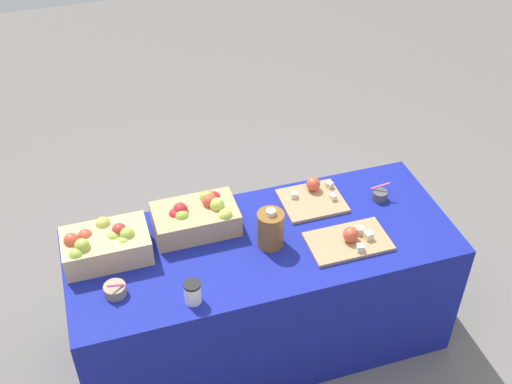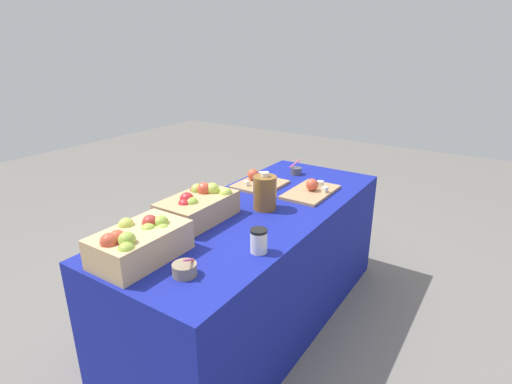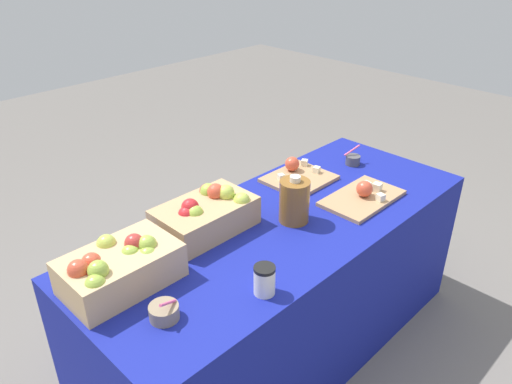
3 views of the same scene
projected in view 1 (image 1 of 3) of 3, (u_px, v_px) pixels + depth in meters
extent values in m
plane|color=slate|center=(262.00, 336.00, 3.59)|extent=(10.00, 10.00, 0.00)
cube|color=navy|center=(262.00, 292.00, 3.35)|extent=(1.90, 0.76, 0.74)
cube|color=tan|center=(106.00, 246.00, 2.99)|extent=(0.40, 0.25, 0.13)
sphere|color=#99B742|center=(114.00, 238.00, 2.96)|extent=(0.07, 0.07, 0.07)
sphere|color=#99B742|center=(125.00, 243.00, 2.95)|extent=(0.07, 0.07, 0.07)
sphere|color=#99B742|center=(127.00, 235.00, 2.95)|extent=(0.07, 0.07, 0.07)
sphere|color=#D14C33|center=(85.00, 236.00, 2.96)|extent=(0.07, 0.07, 0.07)
sphere|color=#B2332D|center=(119.00, 230.00, 2.97)|extent=(0.07, 0.07, 0.07)
sphere|color=#99B742|center=(76.00, 256.00, 2.86)|extent=(0.07, 0.07, 0.07)
sphere|color=#99B742|center=(82.00, 246.00, 2.88)|extent=(0.07, 0.07, 0.07)
sphere|color=#B2C64C|center=(103.00, 224.00, 3.02)|extent=(0.07, 0.07, 0.07)
sphere|color=gold|center=(123.00, 234.00, 2.99)|extent=(0.07, 0.07, 0.07)
sphere|color=#D14C33|center=(71.00, 240.00, 2.91)|extent=(0.07, 0.07, 0.07)
sphere|color=red|center=(81.00, 249.00, 2.91)|extent=(0.07, 0.07, 0.07)
cube|color=tan|center=(196.00, 219.00, 3.15)|extent=(0.41, 0.25, 0.12)
sphere|color=red|center=(214.00, 198.00, 3.20)|extent=(0.07, 0.07, 0.07)
sphere|color=#99B742|center=(207.00, 198.00, 3.17)|extent=(0.07, 0.07, 0.07)
sphere|color=#B2C64C|center=(225.00, 216.00, 3.08)|extent=(0.07, 0.07, 0.07)
sphere|color=#B2C64C|center=(217.00, 205.00, 3.11)|extent=(0.07, 0.07, 0.07)
sphere|color=#B2C64C|center=(224.00, 215.00, 3.11)|extent=(0.07, 0.07, 0.07)
sphere|color=#99B742|center=(182.00, 217.00, 3.08)|extent=(0.07, 0.07, 0.07)
sphere|color=#D14C33|center=(209.00, 201.00, 3.13)|extent=(0.07, 0.07, 0.07)
sphere|color=red|center=(180.00, 210.00, 3.09)|extent=(0.07, 0.07, 0.07)
sphere|color=#B2332D|center=(207.00, 197.00, 3.18)|extent=(0.07, 0.07, 0.07)
sphere|color=red|center=(176.00, 215.00, 3.09)|extent=(0.07, 0.07, 0.07)
cube|color=tan|center=(348.00, 242.00, 3.10)|extent=(0.39, 0.24, 0.02)
cube|color=beige|center=(360.00, 230.00, 3.12)|extent=(0.04, 0.04, 0.04)
cube|color=beige|center=(368.00, 235.00, 3.09)|extent=(0.04, 0.04, 0.04)
cube|color=beige|center=(360.00, 248.00, 3.03)|extent=(0.04, 0.04, 0.03)
sphere|color=#D14C33|center=(351.00, 234.00, 3.07)|extent=(0.08, 0.08, 0.08)
cube|color=tan|center=(312.00, 201.00, 3.34)|extent=(0.32, 0.27, 0.02)
cube|color=beige|center=(333.00, 197.00, 3.32)|extent=(0.04, 0.04, 0.03)
cube|color=beige|center=(330.00, 185.00, 3.40)|extent=(0.04, 0.04, 0.03)
sphere|color=#D14C33|center=(313.00, 184.00, 3.37)|extent=(0.07, 0.07, 0.07)
cube|color=beige|center=(315.00, 186.00, 3.39)|extent=(0.04, 0.04, 0.03)
cube|color=beige|center=(294.00, 195.00, 3.34)|extent=(0.04, 0.04, 0.03)
cylinder|color=gray|center=(115.00, 290.00, 2.84)|extent=(0.10, 0.10, 0.05)
cylinder|color=#EA598C|center=(116.00, 286.00, 2.79)|extent=(0.08, 0.03, 0.05)
cylinder|color=#4C4C51|center=(380.00, 195.00, 3.35)|extent=(0.08, 0.08, 0.05)
cylinder|color=#EA598C|center=(381.00, 186.00, 3.33)|extent=(0.10, 0.04, 0.05)
cylinder|color=brown|center=(270.00, 229.00, 3.04)|extent=(0.13, 0.13, 0.19)
cylinder|color=silver|center=(271.00, 212.00, 2.97)|extent=(0.05, 0.05, 0.02)
cylinder|color=silver|center=(193.00, 293.00, 2.79)|extent=(0.08, 0.08, 0.10)
cylinder|color=black|center=(192.00, 285.00, 2.75)|extent=(0.08, 0.08, 0.01)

